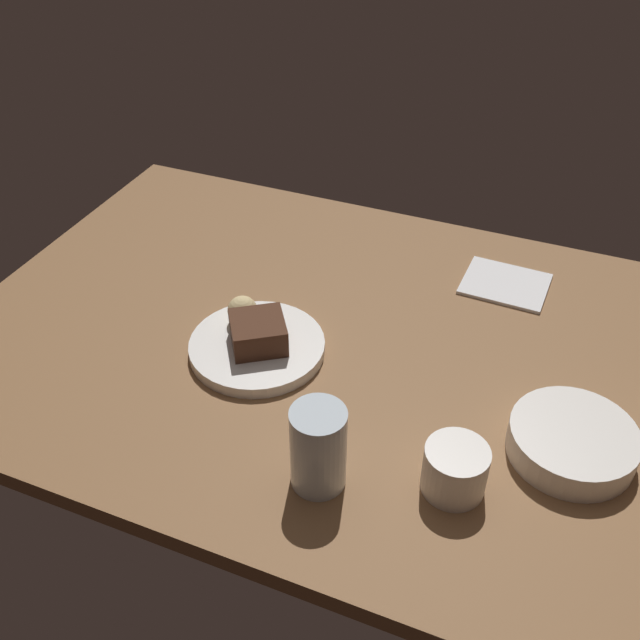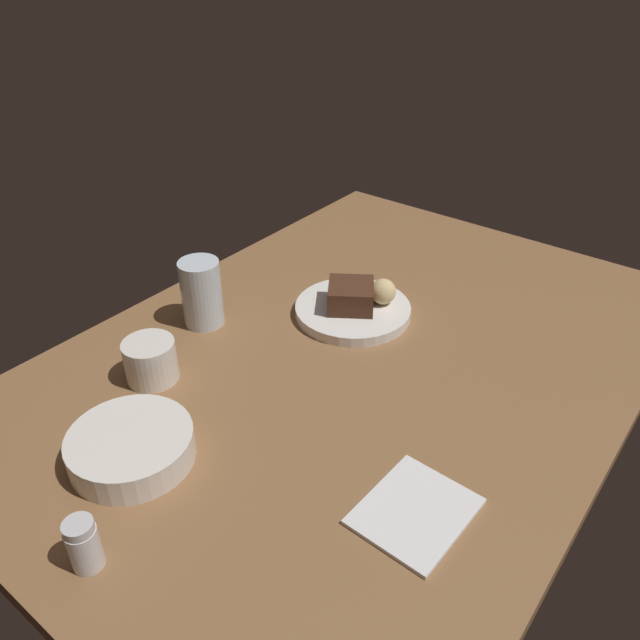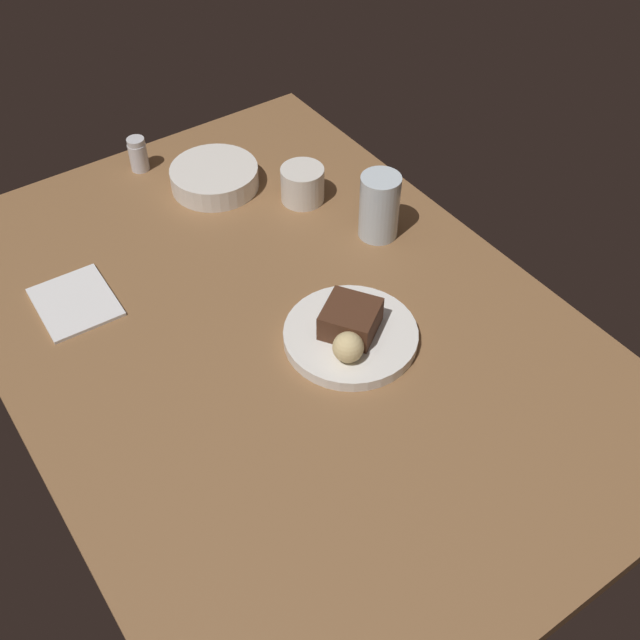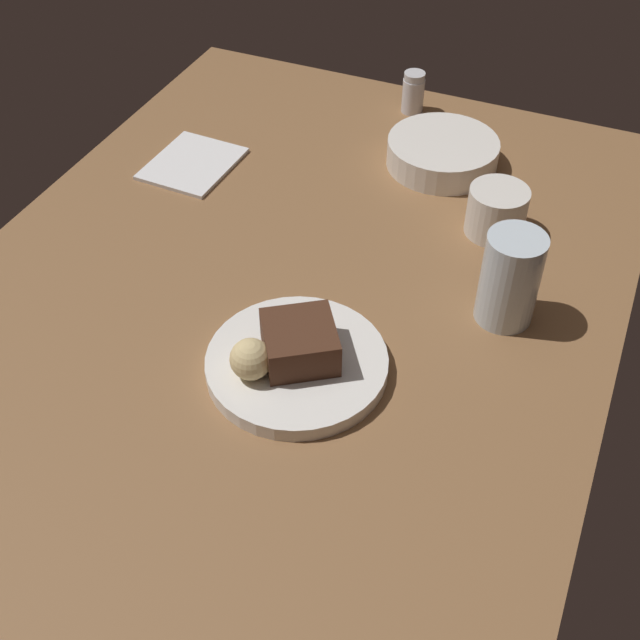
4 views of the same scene
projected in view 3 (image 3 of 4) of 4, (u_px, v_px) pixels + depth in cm
name	position (u px, v px, depth cm)	size (l,w,h in cm)	color
dining_table	(279.00, 330.00, 125.55)	(120.00, 84.00, 3.00)	brown
dessert_plate	(351.00, 336.00, 121.31)	(21.28, 21.28, 1.93)	white
chocolate_cake_slice	(351.00, 319.00, 119.35)	(8.12, 8.20, 4.55)	#472819
bread_roll	(348.00, 347.00, 115.04)	(4.79, 4.79, 4.79)	#DBC184
salt_shaker	(138.00, 154.00, 152.30)	(3.67, 3.67, 6.91)	silver
water_glass	(379.00, 206.00, 136.11)	(7.20, 7.20, 12.27)	silver
side_bowl	(215.00, 177.00, 149.13)	(17.01, 17.01, 4.21)	white
coffee_cup	(302.00, 184.00, 145.28)	(8.24, 8.24, 6.83)	silver
folded_napkin	(75.00, 302.00, 127.52)	(14.44, 12.07, 0.60)	white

